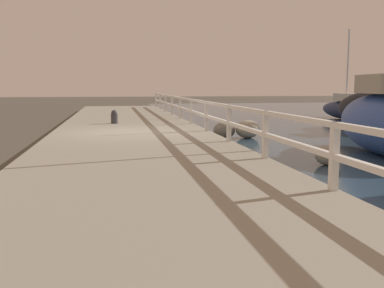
{
  "coord_description": "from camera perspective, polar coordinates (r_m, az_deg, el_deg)",
  "views": [
    {
      "loc": [
        -0.56,
        -13.48,
        1.7
      ],
      "look_at": [
        1.21,
        -3.48,
        0.39
      ],
      "focal_mm": 42.0,
      "sensor_mm": 36.0,
      "label": 1
    }
  ],
  "objects": [
    {
      "name": "ground_plane",
      "position": [
        13.6,
        -7.59,
        0.13
      ],
      "size": [
        120.0,
        120.0,
        0.0
      ],
      "primitive_type": "plane",
      "color": "#4C473D"
    },
    {
      "name": "boulder_near_dock",
      "position": [
        10.1,
        16.9,
        -1.41
      ],
      "size": [
        0.57,
        0.51,
        0.43
      ],
      "color": "gray",
      "rests_on": "ground"
    },
    {
      "name": "boulder_water_edge",
      "position": [
        14.82,
        7.08,
        1.88
      ],
      "size": [
        0.79,
        0.71,
        0.59
      ],
      "color": "gray",
      "rests_on": "ground"
    },
    {
      "name": "boulder_mid_strip",
      "position": [
        14.68,
        4.11,
        1.76
      ],
      "size": [
        0.72,
        0.65,
        0.54
      ],
      "color": "#666056",
      "rests_on": "ground"
    },
    {
      "name": "sailboat_blue",
      "position": [
        12.12,
        23.24,
        2.75
      ],
      "size": [
        2.06,
        4.76,
        7.74
      ],
      "rotation": [
        0.0,
        0.0,
        -0.15
      ],
      "color": "#2D4C9E",
      "rests_on": "water_surface"
    },
    {
      "name": "mooring_bollard",
      "position": [
        16.76,
        -9.84,
        3.42
      ],
      "size": [
        0.25,
        0.25,
        0.5
      ],
      "color": "#333338",
      "rests_on": "dock_walkway"
    },
    {
      "name": "railing",
      "position": [
        13.8,
        1.87,
        4.26
      ],
      "size": [
        0.1,
        32.5,
        0.91
      ],
      "color": "white",
      "rests_on": "dock_walkway"
    },
    {
      "name": "sailboat_navy",
      "position": [
        24.3,
        18.96,
        4.24
      ],
      "size": [
        0.93,
        4.8,
        4.53
      ],
      "rotation": [
        0.0,
        0.0,
        -0.0
      ],
      "color": "#192347",
      "rests_on": "water_surface"
    },
    {
      "name": "dock_walkway",
      "position": [
        13.58,
        -7.6,
        0.82
      ],
      "size": [
        4.76,
        36.0,
        0.33
      ],
      "color": "gray",
      "rests_on": "ground"
    }
  ]
}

